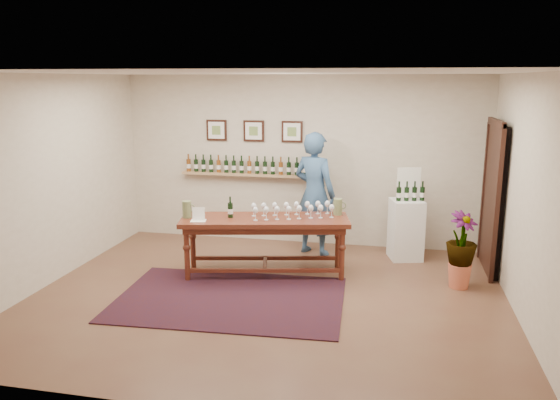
% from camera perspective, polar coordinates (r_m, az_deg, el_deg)
% --- Properties ---
extents(ground, '(6.00, 6.00, 0.00)m').
position_cam_1_polar(ground, '(7.08, -1.36, -10.12)').
color(ground, brown).
rests_on(ground, ground).
extents(room_shell, '(6.00, 6.00, 6.00)m').
position_cam_1_polar(room_shell, '(8.39, 15.80, 1.02)').
color(room_shell, beige).
rests_on(room_shell, ground).
extents(rug, '(2.93, 2.03, 0.02)m').
position_cam_1_polar(rug, '(7.04, -5.24, -10.24)').
color(rug, '#45150C').
rests_on(rug, ground).
extents(tasting_table, '(2.44, 1.21, 0.83)m').
position_cam_1_polar(tasting_table, '(7.66, -1.60, -2.78)').
color(tasting_table, '#4E2513').
rests_on(tasting_table, ground).
extents(table_glasses, '(1.46, 0.81, 0.20)m').
position_cam_1_polar(table_glasses, '(7.66, 1.31, -1.05)').
color(table_glasses, white).
rests_on(table_glasses, tasting_table).
extents(table_bottles, '(0.31, 0.22, 0.30)m').
position_cam_1_polar(table_bottles, '(7.68, -5.20, -0.68)').
color(table_bottles, black).
rests_on(table_bottles, tasting_table).
extents(pitcher_left, '(0.16, 0.16, 0.24)m').
position_cam_1_polar(pitcher_left, '(7.73, -9.70, -0.97)').
color(pitcher_left, '#677247').
rests_on(pitcher_left, tasting_table).
extents(pitcher_right, '(0.17, 0.17, 0.23)m').
position_cam_1_polar(pitcher_right, '(7.82, 6.06, -0.71)').
color(pitcher_right, '#677247').
rests_on(pitcher_right, tasting_table).
extents(menu_card, '(0.23, 0.19, 0.19)m').
position_cam_1_polar(menu_card, '(7.54, -8.50, -1.46)').
color(menu_card, white).
rests_on(menu_card, tasting_table).
extents(display_pedestal, '(0.57, 0.57, 0.93)m').
position_cam_1_polar(display_pedestal, '(8.62, 13.01, -3.02)').
color(display_pedestal, white).
rests_on(display_pedestal, ground).
extents(pedestal_bottles, '(0.35, 0.17, 0.33)m').
position_cam_1_polar(pedestal_bottles, '(8.45, 13.50, 1.04)').
color(pedestal_bottles, black).
rests_on(pedestal_bottles, display_pedestal).
extents(info_sign, '(0.36, 0.11, 0.50)m').
position_cam_1_polar(info_sign, '(8.59, 13.30, 1.81)').
color(info_sign, white).
rests_on(info_sign, display_pedestal).
extents(potted_plant, '(0.67, 0.67, 0.89)m').
position_cam_1_polar(potted_plant, '(7.61, 18.39, -4.98)').
color(potted_plant, '#C76042').
rests_on(potted_plant, ground).
extents(person, '(0.84, 0.71, 1.94)m').
position_cam_1_polar(person, '(8.54, 3.63, 0.65)').
color(person, '#335379').
rests_on(person, ground).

